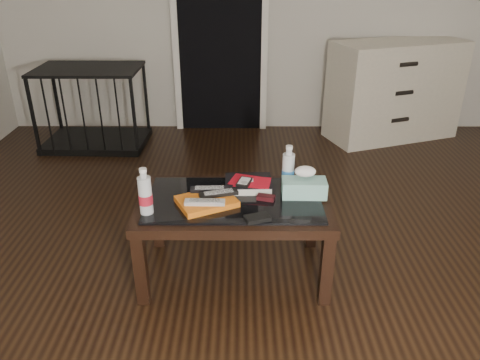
# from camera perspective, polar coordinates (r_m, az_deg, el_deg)

# --- Properties ---
(ground) EXTENTS (5.00, 5.00, 0.00)m
(ground) POSITION_cam_1_polar(r_m,az_deg,el_deg) (2.64, 4.57, -11.85)
(ground) COLOR black
(ground) RESTS_ON ground
(doorway) EXTENTS (0.90, 0.08, 2.07)m
(doorway) POSITION_cam_1_polar(r_m,az_deg,el_deg) (4.58, -2.48, 18.58)
(doorway) COLOR black
(doorway) RESTS_ON ground
(coffee_table) EXTENTS (1.00, 0.60, 0.46)m
(coffee_table) POSITION_cam_1_polar(r_m,az_deg,el_deg) (2.47, -0.73, -3.58)
(coffee_table) COLOR black
(coffee_table) RESTS_ON ground
(dresser) EXTENTS (1.30, 0.87, 0.90)m
(dresser) POSITION_cam_1_polar(r_m,az_deg,el_deg) (4.69, 18.29, 10.32)
(dresser) COLOR beige
(dresser) RESTS_ON ground
(pet_crate) EXTENTS (0.92, 0.63, 0.71)m
(pet_crate) POSITION_cam_1_polar(r_m,az_deg,el_deg) (4.51, -17.28, 6.95)
(pet_crate) COLOR black
(pet_crate) RESTS_ON ground
(magazines) EXTENTS (0.34, 0.31, 0.03)m
(magazines) POSITION_cam_1_polar(r_m,az_deg,el_deg) (2.38, -4.09, -2.62)
(magazines) COLOR orange
(magazines) RESTS_ON coffee_table
(remote_silver) EXTENTS (0.20, 0.05, 0.02)m
(remote_silver) POSITION_cam_1_polar(r_m,az_deg,el_deg) (2.32, -4.32, -2.68)
(remote_silver) COLOR #ACACB1
(remote_silver) RESTS_ON magazines
(remote_black_front) EXTENTS (0.21, 0.10, 0.02)m
(remote_black_front) POSITION_cam_1_polar(r_m,az_deg,el_deg) (2.40, -2.63, -1.64)
(remote_black_front) COLOR black
(remote_black_front) RESTS_ON magazines
(remote_black_back) EXTENTS (0.20, 0.06, 0.02)m
(remote_black_back) POSITION_cam_1_polar(r_m,az_deg,el_deg) (2.44, -3.74, -1.10)
(remote_black_back) COLOR black
(remote_black_back) RESTS_ON magazines
(textbook) EXTENTS (0.25, 0.21, 0.05)m
(textbook) POSITION_cam_1_polar(r_m,az_deg,el_deg) (2.53, 1.03, -0.47)
(textbook) COLOR black
(textbook) RESTS_ON coffee_table
(dvd_mailers) EXTENTS (0.22, 0.19, 0.01)m
(dvd_mailers) POSITION_cam_1_polar(r_m,az_deg,el_deg) (2.51, 1.05, -0.08)
(dvd_mailers) COLOR #B40C1B
(dvd_mailers) RESTS_ON textbook
(ipod) EXTENTS (0.09, 0.12, 0.02)m
(ipod) POSITION_cam_1_polar(r_m,az_deg,el_deg) (2.47, 0.52, -0.24)
(ipod) COLOR black
(ipod) RESTS_ON dvd_mailers
(flip_phone) EXTENTS (0.10, 0.07, 0.02)m
(flip_phone) POSITION_cam_1_polar(r_m,az_deg,el_deg) (2.42, 3.17, -2.15)
(flip_phone) COLOR black
(flip_phone) RESTS_ON coffee_table
(wallet) EXTENTS (0.14, 0.11, 0.02)m
(wallet) POSITION_cam_1_polar(r_m,az_deg,el_deg) (2.24, 2.15, -4.66)
(wallet) COLOR black
(wallet) RESTS_ON coffee_table
(water_bottle_left) EXTENTS (0.08, 0.08, 0.24)m
(water_bottle_left) POSITION_cam_1_polar(r_m,az_deg,el_deg) (2.30, -11.52, -1.32)
(water_bottle_left) COLOR silver
(water_bottle_left) RESTS_ON coffee_table
(water_bottle_right) EXTENTS (0.08, 0.08, 0.24)m
(water_bottle_right) POSITION_cam_1_polar(r_m,az_deg,el_deg) (2.52, 5.91, 1.65)
(water_bottle_right) COLOR silver
(water_bottle_right) RESTS_ON coffee_table
(tissue_box) EXTENTS (0.23, 0.13, 0.09)m
(tissue_box) POSITION_cam_1_polar(r_m,az_deg,el_deg) (2.46, 7.82, -0.96)
(tissue_box) COLOR teal
(tissue_box) RESTS_ON coffee_table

